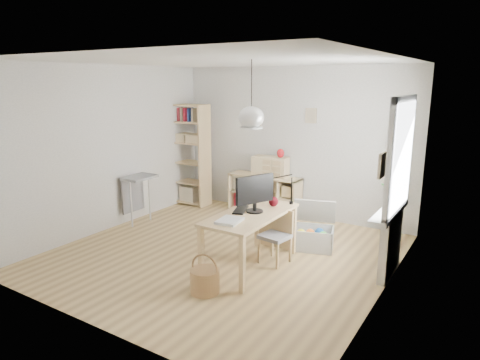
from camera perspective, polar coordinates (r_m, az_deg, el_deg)
The scene contains 20 objects.
ground at distance 6.29m, azimuth -2.26°, elevation -9.77°, with size 4.50×4.50×0.00m, color tan.
room_shell at distance 5.39m, azimuth 1.53°, elevation 8.36°, with size 4.50×4.50×4.50m.
window_unit at distance 5.55m, azimuth 20.70°, elevation 2.96°, with size 0.07×1.16×1.46m.
radiator at distance 5.86m, azimuth 19.44°, elevation -8.13°, with size 0.10×0.80×0.80m, color white.
windowsill at distance 5.73m, azimuth 19.28°, elevation -4.04°, with size 0.22×1.20×0.06m, color white.
desk at distance 5.66m, azimuth 1.44°, elevation -5.32°, with size 0.70×1.50×0.75m.
cube_shelf at distance 8.11m, azimuth 3.27°, elevation -2.24°, with size 1.40×0.38×0.72m.
tall_bookshelf at distance 8.57m, azimuth -6.80°, elevation 3.93°, with size 0.80×0.38×2.00m.
side_table at distance 7.60m, azimuth -13.58°, elevation -0.77°, with size 0.40×0.55×0.85m.
chair at distance 5.90m, azimuth 4.97°, elevation -7.03°, with size 0.41×0.41×0.73m.
wicker_basket at distance 5.19m, azimuth -4.71°, elevation -13.13°, with size 0.35×0.35×0.48m.
storage_chest at distance 6.54m, azimuth 9.67°, elevation -6.98°, with size 0.81×0.86×0.67m.
monitor at distance 5.60m, azimuth 1.99°, elevation -1.55°, with size 0.29×0.54×0.50m.
keyboard at distance 5.74m, azimuth 0.07°, elevation -3.99°, with size 0.15×0.39×0.02m, color black.
task_lamp at distance 6.04m, azimuth 5.10°, elevation -0.54°, with size 0.38×0.14×0.41m.
yarn_ball at distance 5.93m, azimuth 4.49°, elevation -2.88°, with size 0.14×0.14×0.14m, color #4B0A11.
paper_tray at distance 5.28m, azimuth -1.40°, elevation -5.45°, with size 0.26×0.33×0.03m, color white.
drawer_chest at distance 7.87m, azimuth 4.08°, elevation 1.80°, with size 0.65×0.30×0.37m, color beige.
red_vase at distance 7.73m, azimuth 5.42°, elevation 3.57°, with size 0.14×0.14×0.16m, color maroon.
potted_plant at distance 5.94m, azimuth 19.87°, elevation -1.38°, with size 0.32×0.28×0.36m, color #275E23.
Camera 1 is at (3.28, -4.77, 2.46)m, focal length 32.00 mm.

